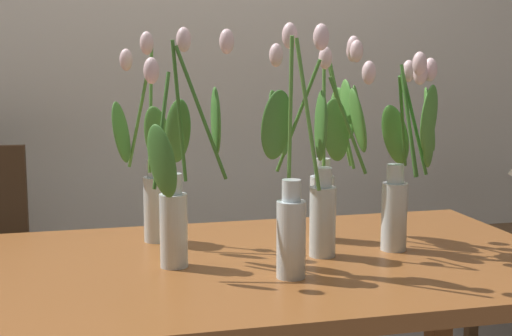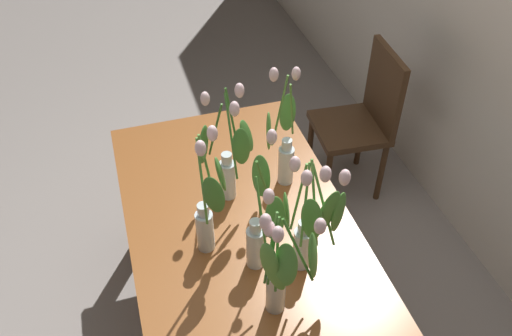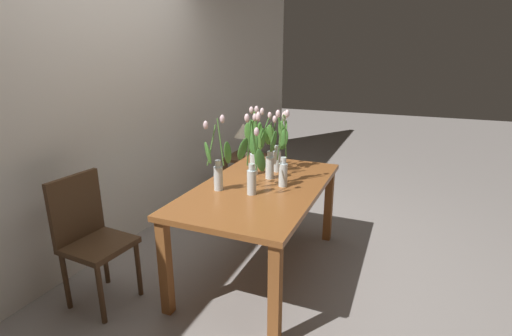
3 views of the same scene
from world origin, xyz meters
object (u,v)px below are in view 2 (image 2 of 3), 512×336
object	(u,v)px
tulip_vase_3	(309,228)
tulip_vase_5	(228,160)
dining_table	(242,242)
dining_chair	(363,116)
tulip_vase_1	(259,229)
tulip_vase_4	(208,213)
tulip_vase_2	(284,148)
tulip_vase_0	(280,274)

from	to	relation	value
tulip_vase_3	tulip_vase_5	size ratio (longest dim) A/B	0.98
dining_table	dining_chair	distance (m)	1.26
dining_table	tulip_vase_5	xyz separation A→B (m)	(-0.18, -0.00, 0.30)
tulip_vase_1	tulip_vase_4	bearing A→B (deg)	-127.47
tulip_vase_4	tulip_vase_5	bearing A→B (deg)	150.13
tulip_vase_2	dining_chair	xyz separation A→B (m)	(-0.59, 0.71, -0.40)
tulip_vase_2	tulip_vase_5	size ratio (longest dim) A/B	0.99
tulip_vase_3	tulip_vase_5	distance (m)	0.48
dining_table	tulip_vase_0	bearing A→B (deg)	1.46
tulip_vase_1	tulip_vase_2	world-z (taller)	tulip_vase_2
tulip_vase_3	tulip_vase_4	size ratio (longest dim) A/B	0.97
tulip_vase_2	tulip_vase_5	bearing A→B (deg)	-80.15
tulip_vase_1	tulip_vase_3	xyz separation A→B (m)	(0.09, 0.15, 0.05)
tulip_vase_5	dining_chair	world-z (taller)	tulip_vase_5
dining_table	tulip_vase_3	bearing A→B (deg)	30.97
tulip_vase_0	tulip_vase_2	distance (m)	0.69
tulip_vase_5	dining_chair	xyz separation A→B (m)	(-0.63, 0.96, -0.43)
tulip_vase_4	tulip_vase_5	world-z (taller)	tulip_vase_4
dining_chair	tulip_vase_2	bearing A→B (deg)	-50.37
dining_table	tulip_vase_2	world-z (taller)	tulip_vase_2
tulip_vase_0	tulip_vase_4	world-z (taller)	tulip_vase_4
dining_table	tulip_vase_1	world-z (taller)	tulip_vase_1
dining_table	tulip_vase_3	world-z (taller)	tulip_vase_3
tulip_vase_1	tulip_vase_4	distance (m)	0.20
tulip_vase_1	tulip_vase_5	size ratio (longest dim) A/B	0.94
tulip_vase_3	tulip_vase_5	xyz separation A→B (m)	(-0.45, -0.17, -0.03)
tulip_vase_0	tulip_vase_4	bearing A→B (deg)	-156.40
tulip_vase_3	tulip_vase_4	distance (m)	0.38
dining_table	dining_chair	world-z (taller)	dining_chair
tulip_vase_0	tulip_vase_2	size ratio (longest dim) A/B	0.91
tulip_vase_3	tulip_vase_4	world-z (taller)	tulip_vase_4
tulip_vase_0	dining_chair	distance (m)	1.62
tulip_vase_0	dining_chair	world-z (taller)	tulip_vase_0
tulip_vase_5	tulip_vase_0	bearing A→B (deg)	1.29
tulip_vase_0	dining_chair	size ratio (longest dim) A/B	0.56
tulip_vase_1	dining_chair	distance (m)	1.43
tulip_vase_0	tulip_vase_5	xyz separation A→B (m)	(-0.60, -0.01, -0.02)
dining_table	tulip_vase_2	size ratio (longest dim) A/B	2.79
dining_table	dining_chair	xyz separation A→B (m)	(-0.81, 0.96, -0.12)
tulip_vase_4	tulip_vase_3	bearing A→B (deg)	56.15
tulip_vase_0	tulip_vase_2	world-z (taller)	tulip_vase_2
tulip_vase_0	tulip_vase_5	world-z (taller)	tulip_vase_5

